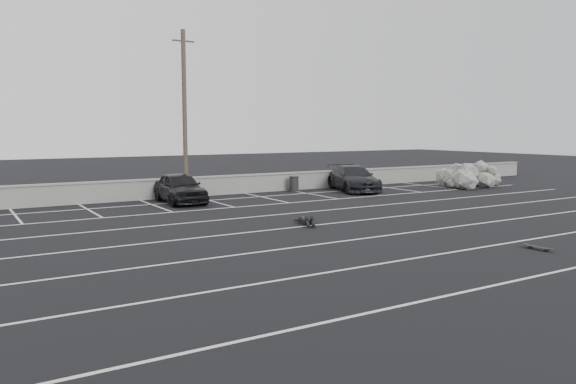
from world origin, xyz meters
TOP-DOWN VIEW (x-y plane):
  - ground at (0.00, 0.00)m, footprint 120.00×120.00m
  - seawall at (0.00, 14.00)m, footprint 50.00×0.45m
  - stall_lines at (-0.08, 4.41)m, footprint 36.00×20.05m
  - car_left at (-3.58, 11.91)m, footprint 2.03×4.51m
  - car_right at (7.10, 11.71)m, footprint 3.60×5.48m
  - utility_pole at (-2.75, 13.20)m, footprint 1.15×0.23m
  - trash_bin at (3.94, 13.29)m, footprint 0.60×0.60m
  - riprap_pile at (14.32, 9.65)m, footprint 4.79×3.23m
  - person at (-1.65, 3.53)m, footprint 2.23×2.64m
  - skateboard at (1.73, -4.12)m, footprint 0.25×0.78m

SIDE VIEW (x-z plane):
  - ground at x=0.00m, z-range 0.00..0.00m
  - stall_lines at x=-0.08m, z-range 0.00..0.01m
  - skateboard at x=1.73m, z-range 0.03..0.12m
  - person at x=-1.65m, z-range 0.00..0.42m
  - trash_bin at x=3.94m, z-range 0.01..0.89m
  - riprap_pile at x=14.32m, z-range -0.13..1.20m
  - seawall at x=0.00m, z-range 0.02..1.08m
  - car_right at x=7.10m, z-range 0.00..1.47m
  - car_left at x=-3.58m, z-range 0.00..1.51m
  - utility_pole at x=-2.75m, z-range 0.05..8.69m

